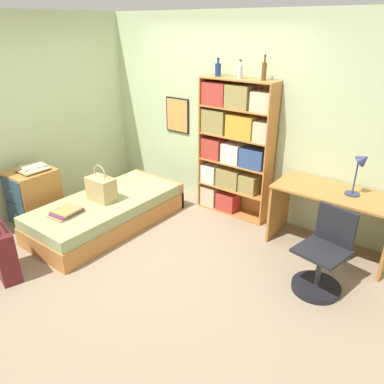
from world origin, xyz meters
TOP-DOWN VIEW (x-y plane):
  - ground_plane at (0.00, 0.00)m, footprint 14.00×14.00m
  - wall_back at (-0.00, 1.53)m, footprint 10.00×0.09m
  - wall_left at (-1.92, 0.00)m, footprint 0.06×10.00m
  - bed at (-0.68, 0.02)m, footprint 0.95×2.01m
  - handbag at (-0.70, -0.04)m, footprint 0.36×0.22m
  - book_stack_on_bed at (-0.72, -0.56)m, footprint 0.31×0.38m
  - suitcase at (-0.70, -1.37)m, footprint 0.50×0.28m
  - dresser at (-1.55, -0.48)m, footprint 0.49×0.58m
  - magazine_pile_on_dresser at (-1.53, -0.43)m, footprint 0.33×0.37m
  - bookcase at (0.37, 1.33)m, footprint 1.02×0.29m
  - bottle_green at (0.10, 1.34)m, footprint 0.08×0.08m
  - bottle_brown at (0.43, 1.33)m, footprint 0.07×0.07m
  - bottle_clear at (0.73, 1.36)m, footprint 0.06×0.06m
  - desk at (1.81, 1.18)m, footprint 1.31×0.61m
  - desk_lamp at (2.01, 1.20)m, footprint 0.21×0.16m
  - desk_chair at (1.99, 0.43)m, footprint 0.51×0.51m
  - waste_bin at (1.98, 1.12)m, footprint 0.23×0.23m

SIDE VIEW (x-z plane):
  - ground_plane at x=0.00m, z-range 0.00..0.00m
  - waste_bin at x=1.98m, z-range 0.00..0.29m
  - bed at x=-0.68m, z-range 0.00..0.38m
  - desk_chair at x=1.99m, z-range -0.15..0.69m
  - suitcase at x=-0.70m, z-range -0.06..0.62m
  - dresser at x=-1.55m, z-range 0.00..0.71m
  - book_stack_on_bed at x=-0.72m, z-range 0.38..0.44m
  - desk at x=1.81m, z-range 0.15..0.91m
  - handbag at x=-0.70m, z-range 0.30..0.77m
  - magazine_pile_on_dresser at x=-1.53m, z-range 0.70..0.77m
  - bookcase at x=0.37m, z-range 0.05..1.87m
  - desk_lamp at x=2.01m, z-range 0.84..1.33m
  - wall_back at x=0.00m, z-range 0.00..2.60m
  - wall_left at x=-1.92m, z-range 0.00..2.60m
  - bottle_brown at x=0.43m, z-range 1.80..2.02m
  - bottle_green at x=0.10m, z-range 1.80..2.02m
  - bottle_clear at x=0.73m, z-range 1.79..2.08m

